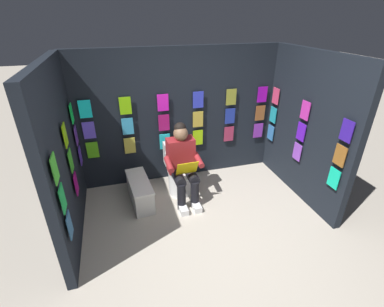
% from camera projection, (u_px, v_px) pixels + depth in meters
% --- Properties ---
extents(ground_plane, '(30.00, 30.00, 0.00)m').
position_uv_depth(ground_plane, '(221.00, 255.00, 3.27)').
color(ground_plane, '#B2A899').
extents(display_wall_back, '(3.30, 0.14, 2.14)m').
position_uv_depth(display_wall_back, '(180.00, 116.00, 4.45)').
color(display_wall_back, black).
rests_on(display_wall_back, ground).
extents(display_wall_left, '(0.14, 1.90, 2.14)m').
position_uv_depth(display_wall_left, '(307.00, 128.00, 4.00)').
color(display_wall_left, black).
rests_on(display_wall_left, ground).
extents(display_wall_right, '(0.14, 1.90, 2.14)m').
position_uv_depth(display_wall_right, '(62.00, 158.00, 3.19)').
color(display_wall_right, black).
rests_on(display_wall_right, ground).
extents(toilet, '(0.41, 0.56, 0.77)m').
position_uv_depth(toilet, '(179.00, 172.00, 4.34)').
color(toilet, white).
rests_on(toilet, ground).
extents(person_reading, '(0.53, 0.69, 1.19)m').
position_uv_depth(person_reading, '(183.00, 163.00, 4.02)').
color(person_reading, maroon).
rests_on(person_reading, ground).
extents(comic_longbox_near, '(0.36, 0.81, 0.38)m').
position_uv_depth(comic_longbox_near, '(140.00, 191.00, 4.11)').
color(comic_longbox_near, white).
rests_on(comic_longbox_near, ground).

